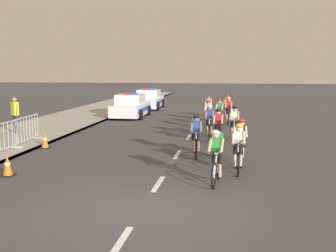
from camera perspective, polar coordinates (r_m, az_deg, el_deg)
The scene contains 23 objects.
ground_plane at distance 9.56m, azimuth -3.63°, elevation -11.23°, with size 160.00×160.00×0.00m, color #424247.
sidewalk_slab at distance 24.97m, azimuth -14.13°, elevation 0.51°, with size 4.35×60.00×0.12m, color #A3A099.
kerb_edge at distance 24.24m, azimuth -9.55°, elevation 0.43°, with size 0.16×60.00×0.13m, color #9E9E99.
lane_markings_centre at distance 15.47m, azimuth 1.26°, elevation -3.83°, with size 0.14×17.60×0.01m.
cyclist_lead at distance 11.49m, azimuth 6.53°, elevation -3.96°, with size 0.45×1.72×1.56m.
cyclist_second at distance 12.82m, azimuth 9.39°, elevation -2.79°, with size 0.42×1.72×1.56m.
cyclist_third at distance 13.97m, azimuth 9.67°, elevation -1.93°, with size 0.44×1.72×1.56m.
cyclist_fourth at distance 14.97m, azimuth 3.77°, elevation -1.19°, with size 0.45×1.72×1.56m.
cyclist_fifth at distance 17.29m, azimuth 6.73°, elevation -0.02°, with size 0.42×1.72×1.56m.
cyclist_sixth at distance 18.94m, azimuth 5.56°, elevation 0.67°, with size 0.44×1.72×1.56m.
cyclist_seventh at distance 18.54m, azimuth 8.86°, elevation 0.47°, with size 0.43×1.72×1.56m.
cyclist_eighth at distance 21.64m, azimuth 5.43°, elevation 1.56°, with size 0.42×1.72×1.56m.
cyclist_ninth at distance 22.71m, azimuth 6.94°, elevation 1.83°, with size 0.45×1.72×1.56m.
cyclist_tenth at distance 24.14m, azimuth 8.10°, elevation 2.15°, with size 0.42×1.72×1.56m.
cyclist_eleventh at distance 26.57m, azimuth 7.92°, elevation 2.67°, with size 0.42×1.72×1.56m.
cyclist_twelfth at distance 25.12m, azimuth 5.45°, elevation 2.41°, with size 0.44×1.72×1.56m.
police_car_nearest at distance 27.23m, azimuth -5.01°, elevation 2.60°, with size 2.04×4.42×1.59m.
police_car_second at distance 32.97m, azimuth -2.59°, elevation 3.52°, with size 2.10×4.45×1.59m.
crowd_barrier_middle at distance 16.02m, azimuth -21.65°, elevation -1.64°, with size 0.51×2.32×1.07m.
crowd_barrier_rear at distance 18.07m, azimuth -18.41°, elevation -0.48°, with size 0.66×2.32×1.07m.
traffic_cone_near at distance 13.19m, azimuth -20.74°, elevation -5.00°, with size 0.36×0.36×0.64m.
traffic_cone_mid at distance 17.30m, azimuth -16.20°, elevation -1.86°, with size 0.36×0.36×0.64m.
spectator_closest at distance 20.80m, azimuth -19.85°, elevation 1.70°, with size 0.46×0.39×1.68m.
Camera 1 is at (1.95, -8.83, 3.11)m, focal length 45.44 mm.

